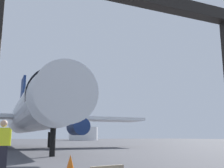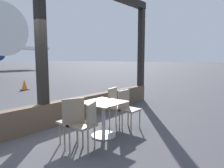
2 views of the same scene
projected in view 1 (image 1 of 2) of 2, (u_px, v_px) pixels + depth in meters
airplane at (32, 114)px, 28.50m from camera, size 26.90×32.30×10.52m
ground_crew_worker at (2, 147)px, 8.19m from camera, size 0.50×0.34×1.74m
traffic_cone at (70, 163)px, 9.73m from camera, size 0.36×0.36×0.57m
fuel_storage_tank at (83, 134)px, 92.07m from camera, size 9.98×9.98×4.51m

